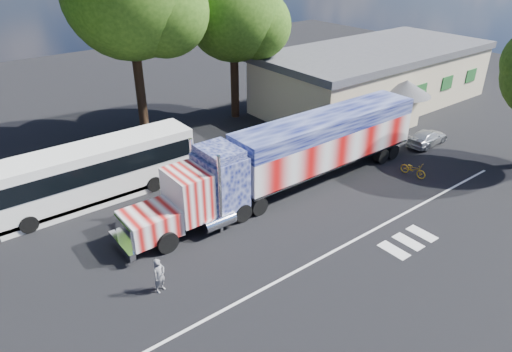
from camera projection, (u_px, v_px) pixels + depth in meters
ground at (289, 227)px, 24.92m from camera, size 100.00×100.00×0.00m
lane_markings at (364, 248)px, 23.20m from camera, size 30.00×2.67×0.01m
semi_truck at (297, 153)px, 27.89m from camera, size 21.20×3.35×4.52m
coach_bus at (97, 172)px, 26.92m from camera, size 11.75×2.73×3.42m
hall_building at (375, 76)px, 42.07m from camera, size 22.40×12.80×5.20m
parked_car at (427, 138)px, 34.52m from camera, size 4.07×1.90×1.15m
woman at (159, 275)px, 20.06m from camera, size 0.72×0.59×1.71m
bicycle at (413, 169)px, 30.05m from camera, size 0.80×1.86×0.95m
tree_ne_a at (235, 13)px, 36.26m from camera, size 8.17×7.78×12.63m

